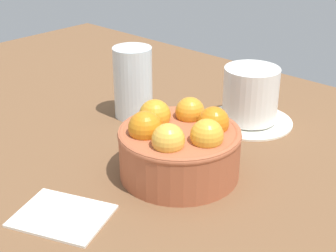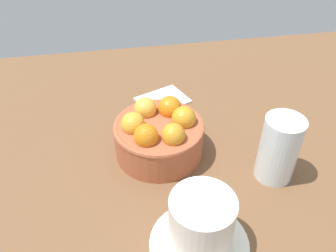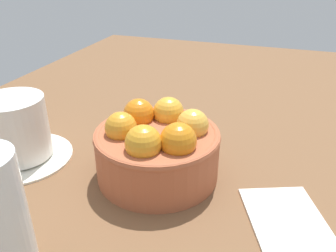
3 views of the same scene
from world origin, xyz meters
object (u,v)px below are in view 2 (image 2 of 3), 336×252
Objects in this scene: terracotta_bowl at (159,134)px; water_glass at (279,149)px; folded_napkin at (163,99)px; coffee_cup at (201,226)px.

water_glass reaches higher than terracotta_bowl.
terracotta_bowl reaches higher than folded_napkin.
coffee_cup is 1.35× the size of folded_napkin.
folded_napkin is at bearing 120.00° from water_glass.
water_glass is at bearing -26.54° from terracotta_bowl.
coffee_cup is 34.88cm from folded_napkin.
water_glass is 28.63cm from folded_napkin.
terracotta_bowl is 1.13× the size of coffee_cup.
terracotta_bowl reaches higher than coffee_cup.
coffee_cup is at bearing -145.53° from water_glass.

